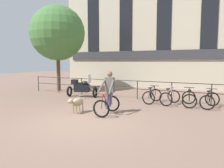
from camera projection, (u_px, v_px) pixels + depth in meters
ground_plane at (84, 122)px, 7.56m from camera, size 60.00×60.00×0.00m
canal_railing at (137, 87)px, 12.08m from camera, size 15.05×0.05×1.05m
building_facade at (165, 17)px, 16.70m from camera, size 18.00×0.72×11.01m
cyclist_with_bike at (108, 95)px, 8.73m from camera, size 0.80×1.23×1.70m
dog at (77, 102)px, 8.88m from camera, size 0.35×1.05×0.64m
parked_motorcycle at (82, 88)px, 12.88m from camera, size 1.84×0.96×1.35m
parked_bicycle_near_lamp at (152, 96)px, 11.05m from camera, size 0.71×1.14×0.86m
parked_bicycle_mid_left at (170, 97)px, 10.64m from camera, size 0.81×1.19×0.86m
parked_bicycle_mid_right at (189, 99)px, 10.24m from camera, size 0.84×1.20×0.86m
parked_bicycle_far_end at (210, 100)px, 9.83m from camera, size 0.81×1.19×0.86m
tree_canalside_left at (58, 33)px, 15.44m from camera, size 3.87×3.87×6.03m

